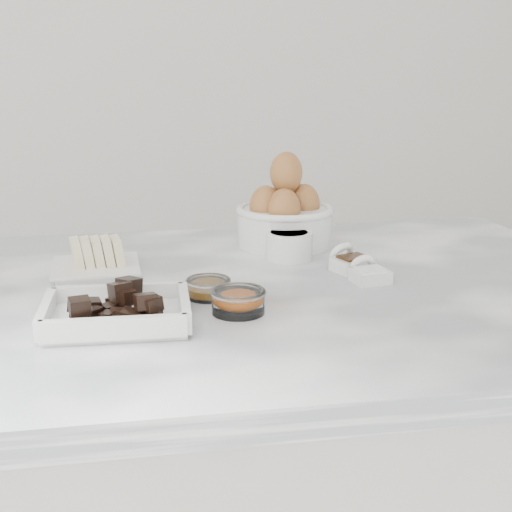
{
  "coord_description": "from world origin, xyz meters",
  "views": [
    {
      "loc": [
        -0.17,
        -1.03,
        1.28
      ],
      "look_at": [
        0.02,
        0.03,
        0.98
      ],
      "focal_mm": 50.0,
      "sensor_mm": 36.0,
      "label": 1
    }
  ],
  "objects_px": {
    "honey_bowl": "(208,287)",
    "zest_bowl": "(238,300)",
    "chocolate_dish": "(116,309)",
    "salt_spoon": "(368,273)",
    "vanilla_spoon": "(350,261)",
    "butter_plate": "(94,260)",
    "egg_bowl": "(285,215)",
    "sugar_ramekin": "(289,244)"
  },
  "relations": [
    {
      "from": "butter_plate",
      "to": "salt_spoon",
      "type": "relative_size",
      "value": 1.95
    },
    {
      "from": "chocolate_dish",
      "to": "egg_bowl",
      "type": "height_order",
      "value": "egg_bowl"
    },
    {
      "from": "egg_bowl",
      "to": "chocolate_dish",
      "type": "bearing_deg",
      "value": -129.54
    },
    {
      "from": "chocolate_dish",
      "to": "salt_spoon",
      "type": "bearing_deg",
      "value": 17.69
    },
    {
      "from": "butter_plate",
      "to": "salt_spoon",
      "type": "distance_m",
      "value": 0.45
    },
    {
      "from": "honey_bowl",
      "to": "vanilla_spoon",
      "type": "xyz_separation_m",
      "value": [
        0.25,
        0.1,
        0.0
      ]
    },
    {
      "from": "butter_plate",
      "to": "vanilla_spoon",
      "type": "height_order",
      "value": "butter_plate"
    },
    {
      "from": "sugar_ramekin",
      "to": "zest_bowl",
      "type": "distance_m",
      "value": 0.29
    },
    {
      "from": "chocolate_dish",
      "to": "zest_bowl",
      "type": "distance_m",
      "value": 0.17
    },
    {
      "from": "butter_plate",
      "to": "egg_bowl",
      "type": "distance_m",
      "value": 0.37
    },
    {
      "from": "chocolate_dish",
      "to": "zest_bowl",
      "type": "relative_size",
      "value": 2.52
    },
    {
      "from": "butter_plate",
      "to": "vanilla_spoon",
      "type": "xyz_separation_m",
      "value": [
        0.42,
        -0.06,
        -0.01
      ]
    },
    {
      "from": "egg_bowl",
      "to": "zest_bowl",
      "type": "distance_m",
      "value": 0.39
    },
    {
      "from": "egg_bowl",
      "to": "honey_bowl",
      "type": "height_order",
      "value": "egg_bowl"
    },
    {
      "from": "chocolate_dish",
      "to": "zest_bowl",
      "type": "xyz_separation_m",
      "value": [
        0.17,
        0.02,
        -0.0
      ]
    },
    {
      "from": "butter_plate",
      "to": "zest_bowl",
      "type": "distance_m",
      "value": 0.31
    },
    {
      "from": "chocolate_dish",
      "to": "salt_spoon",
      "type": "xyz_separation_m",
      "value": [
        0.39,
        0.12,
        -0.01
      ]
    },
    {
      "from": "honey_bowl",
      "to": "sugar_ramekin",
      "type": "bearing_deg",
      "value": 48.43
    },
    {
      "from": "salt_spoon",
      "to": "vanilla_spoon",
      "type": "bearing_deg",
      "value": 98.55
    },
    {
      "from": "chocolate_dish",
      "to": "butter_plate",
      "type": "xyz_separation_m",
      "value": [
        -0.04,
        0.25,
        -0.0
      ]
    },
    {
      "from": "honey_bowl",
      "to": "salt_spoon",
      "type": "height_order",
      "value": "salt_spoon"
    },
    {
      "from": "butter_plate",
      "to": "salt_spoon",
      "type": "bearing_deg",
      "value": -16.16
    },
    {
      "from": "vanilla_spoon",
      "to": "honey_bowl",
      "type": "bearing_deg",
      "value": -158.34
    },
    {
      "from": "chocolate_dish",
      "to": "egg_bowl",
      "type": "relative_size",
      "value": 1.07
    },
    {
      "from": "honey_bowl",
      "to": "zest_bowl",
      "type": "relative_size",
      "value": 0.86
    },
    {
      "from": "chocolate_dish",
      "to": "vanilla_spoon",
      "type": "bearing_deg",
      "value": 26.47
    },
    {
      "from": "sugar_ramekin",
      "to": "zest_bowl",
      "type": "relative_size",
      "value": 1.05
    },
    {
      "from": "chocolate_dish",
      "to": "egg_bowl",
      "type": "distance_m",
      "value": 0.49
    },
    {
      "from": "sugar_ramekin",
      "to": "salt_spoon",
      "type": "bearing_deg",
      "value": -57.97
    },
    {
      "from": "egg_bowl",
      "to": "sugar_ramekin",
      "type": "bearing_deg",
      "value": -97.94
    },
    {
      "from": "honey_bowl",
      "to": "zest_bowl",
      "type": "height_order",
      "value": "zest_bowl"
    },
    {
      "from": "egg_bowl",
      "to": "zest_bowl",
      "type": "height_order",
      "value": "egg_bowl"
    },
    {
      "from": "sugar_ramekin",
      "to": "egg_bowl",
      "type": "bearing_deg",
      "value": 82.06
    },
    {
      "from": "sugar_ramekin",
      "to": "vanilla_spoon",
      "type": "bearing_deg",
      "value": -45.42
    },
    {
      "from": "sugar_ramekin",
      "to": "vanilla_spoon",
      "type": "xyz_separation_m",
      "value": [
        0.08,
        -0.09,
        -0.01
      ]
    },
    {
      "from": "butter_plate",
      "to": "honey_bowl",
      "type": "distance_m",
      "value": 0.23
    },
    {
      "from": "chocolate_dish",
      "to": "salt_spoon",
      "type": "relative_size",
      "value": 2.66
    },
    {
      "from": "honey_bowl",
      "to": "vanilla_spoon",
      "type": "distance_m",
      "value": 0.27
    },
    {
      "from": "sugar_ramekin",
      "to": "egg_bowl",
      "type": "xyz_separation_m",
      "value": [
        0.01,
        0.1,
        0.03
      ]
    },
    {
      "from": "salt_spoon",
      "to": "honey_bowl",
      "type": "bearing_deg",
      "value": -172.59
    },
    {
      "from": "egg_bowl",
      "to": "zest_bowl",
      "type": "relative_size",
      "value": 2.36
    },
    {
      "from": "chocolate_dish",
      "to": "egg_bowl",
      "type": "xyz_separation_m",
      "value": [
        0.31,
        0.37,
        0.04
      ]
    }
  ]
}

